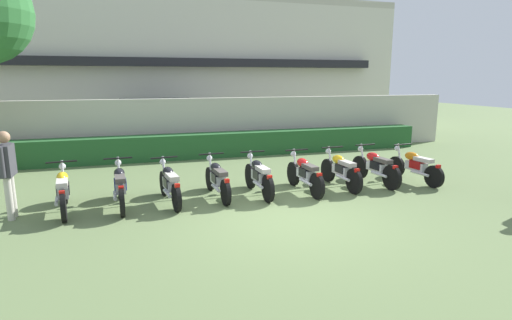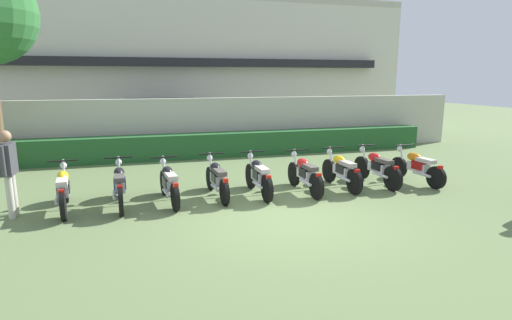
{
  "view_description": "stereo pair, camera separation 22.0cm",
  "coord_description": "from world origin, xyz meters",
  "px_view_note": "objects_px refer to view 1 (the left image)",
  "views": [
    {
      "loc": [
        -2.84,
        -7.0,
        2.68
      ],
      "look_at": [
        0.0,
        2.03,
        0.76
      ],
      "focal_mm": 28.57,
      "sensor_mm": 36.0,
      "label": 1
    },
    {
      "loc": [
        -2.63,
        -7.06,
        2.68
      ],
      "look_at": [
        0.0,
        2.03,
        0.76
      ],
      "focal_mm": 28.57,
      "sensor_mm": 36.0,
      "label": 2
    }
  ],
  "objects_px": {
    "motorcycle_in_row_1": "(120,186)",
    "motorcycle_in_row_2": "(170,183)",
    "motorcycle_in_row_0": "(63,190)",
    "motorcycle_in_row_7": "(375,167)",
    "motorcycle_in_row_5": "(305,174)",
    "motorcycle_in_row_4": "(259,176)",
    "inspector_person": "(7,167)",
    "motorcycle_in_row_3": "(217,179)",
    "motorcycle_in_row_6": "(341,170)",
    "parked_car": "(162,123)",
    "motorcycle_in_row_8": "(415,166)"
  },
  "relations": [
    {
      "from": "motorcycle_in_row_6",
      "to": "motorcycle_in_row_7",
      "type": "bearing_deg",
      "value": -90.72
    },
    {
      "from": "motorcycle_in_row_0",
      "to": "motorcycle_in_row_7",
      "type": "height_order",
      "value": "motorcycle_in_row_0"
    },
    {
      "from": "parked_car",
      "to": "inspector_person",
      "type": "height_order",
      "value": "parked_car"
    },
    {
      "from": "motorcycle_in_row_4",
      "to": "inspector_person",
      "type": "bearing_deg",
      "value": 89.48
    },
    {
      "from": "inspector_person",
      "to": "motorcycle_in_row_8",
      "type": "bearing_deg",
      "value": 0.14
    },
    {
      "from": "motorcycle_in_row_1",
      "to": "motorcycle_in_row_8",
      "type": "xyz_separation_m",
      "value": [
        7.3,
        -0.08,
        -0.02
      ]
    },
    {
      "from": "motorcycle_in_row_3",
      "to": "motorcycle_in_row_4",
      "type": "distance_m",
      "value": 0.96
    },
    {
      "from": "motorcycle_in_row_2",
      "to": "motorcycle_in_row_5",
      "type": "xyz_separation_m",
      "value": [
        3.16,
        -0.06,
        0.01
      ]
    },
    {
      "from": "motorcycle_in_row_3",
      "to": "motorcycle_in_row_7",
      "type": "bearing_deg",
      "value": -94.32
    },
    {
      "from": "motorcycle_in_row_4",
      "to": "inspector_person",
      "type": "distance_m",
      "value": 5.09
    },
    {
      "from": "inspector_person",
      "to": "motorcycle_in_row_6",
      "type": "bearing_deg",
      "value": 0.93
    },
    {
      "from": "motorcycle_in_row_8",
      "to": "inspector_person",
      "type": "bearing_deg",
      "value": 83.14
    },
    {
      "from": "motorcycle_in_row_1",
      "to": "motorcycle_in_row_3",
      "type": "bearing_deg",
      "value": -89.93
    },
    {
      "from": "motorcycle_in_row_3",
      "to": "inspector_person",
      "type": "height_order",
      "value": "inspector_person"
    },
    {
      "from": "motorcycle_in_row_2",
      "to": "motorcycle_in_row_1",
      "type": "bearing_deg",
      "value": 81.81
    },
    {
      "from": "motorcycle_in_row_0",
      "to": "motorcycle_in_row_5",
      "type": "relative_size",
      "value": 1.02
    },
    {
      "from": "motorcycle_in_row_7",
      "to": "motorcycle_in_row_5",
      "type": "bearing_deg",
      "value": 89.33
    },
    {
      "from": "motorcycle_in_row_0",
      "to": "motorcycle_in_row_3",
      "type": "relative_size",
      "value": 1.01
    },
    {
      "from": "motorcycle_in_row_3",
      "to": "inspector_person",
      "type": "bearing_deg",
      "value": 89.33
    },
    {
      "from": "motorcycle_in_row_0",
      "to": "motorcycle_in_row_5",
      "type": "xyz_separation_m",
      "value": [
        5.26,
        -0.09,
        -0.01
      ]
    },
    {
      "from": "motorcycle_in_row_6",
      "to": "motorcycle_in_row_4",
      "type": "bearing_deg",
      "value": 87.78
    },
    {
      "from": "motorcycle_in_row_3",
      "to": "motorcycle_in_row_8",
      "type": "relative_size",
      "value": 1.01
    },
    {
      "from": "motorcycle_in_row_3",
      "to": "motorcycle_in_row_7",
      "type": "xyz_separation_m",
      "value": [
        4.1,
        -0.06,
        0.02
      ]
    },
    {
      "from": "motorcycle_in_row_1",
      "to": "inspector_person",
      "type": "relative_size",
      "value": 1.14
    },
    {
      "from": "motorcycle_in_row_4",
      "to": "motorcycle_in_row_8",
      "type": "relative_size",
      "value": 0.99
    },
    {
      "from": "motorcycle_in_row_1",
      "to": "motorcycle_in_row_4",
      "type": "xyz_separation_m",
      "value": [
        3.05,
        -0.0,
        -0.01
      ]
    },
    {
      "from": "motorcycle_in_row_7",
      "to": "inspector_person",
      "type": "xyz_separation_m",
      "value": [
        -8.2,
        -0.15,
        0.56
      ]
    },
    {
      "from": "motorcycle_in_row_4",
      "to": "motorcycle_in_row_8",
      "type": "bearing_deg",
      "value": -92.83
    },
    {
      "from": "parked_car",
      "to": "motorcycle_in_row_3",
      "type": "distance_m",
      "value": 7.58
    },
    {
      "from": "motorcycle_in_row_0",
      "to": "motorcycle_in_row_6",
      "type": "height_order",
      "value": "motorcycle_in_row_0"
    },
    {
      "from": "motorcycle_in_row_5",
      "to": "motorcycle_in_row_7",
      "type": "height_order",
      "value": "motorcycle_in_row_7"
    },
    {
      "from": "parked_car",
      "to": "inspector_person",
      "type": "relative_size",
      "value": 2.7
    },
    {
      "from": "motorcycle_in_row_3",
      "to": "inspector_person",
      "type": "distance_m",
      "value": 4.14
    },
    {
      "from": "parked_car",
      "to": "motorcycle_in_row_7",
      "type": "height_order",
      "value": "parked_car"
    },
    {
      "from": "motorcycle_in_row_1",
      "to": "motorcycle_in_row_7",
      "type": "bearing_deg",
      "value": -92.25
    },
    {
      "from": "motorcycle_in_row_6",
      "to": "motorcycle_in_row_5",
      "type": "bearing_deg",
      "value": 92.88
    },
    {
      "from": "motorcycle_in_row_3",
      "to": "motorcycle_in_row_8",
      "type": "height_order",
      "value": "motorcycle_in_row_8"
    },
    {
      "from": "motorcycle_in_row_5",
      "to": "inspector_person",
      "type": "height_order",
      "value": "inspector_person"
    },
    {
      "from": "parked_car",
      "to": "motorcycle_in_row_6",
      "type": "xyz_separation_m",
      "value": [
        3.69,
        -7.62,
        -0.49
      ]
    },
    {
      "from": "motorcycle_in_row_1",
      "to": "motorcycle_in_row_3",
      "type": "relative_size",
      "value": 1.03
    },
    {
      "from": "motorcycle_in_row_1",
      "to": "motorcycle_in_row_2",
      "type": "relative_size",
      "value": 1.05
    },
    {
      "from": "motorcycle_in_row_5",
      "to": "motorcycle_in_row_1",
      "type": "bearing_deg",
      "value": 86.89
    },
    {
      "from": "motorcycle_in_row_5",
      "to": "inspector_person",
      "type": "bearing_deg",
      "value": 88.25
    },
    {
      "from": "parked_car",
      "to": "motorcycle_in_row_5",
      "type": "distance_m",
      "value": 8.18
    },
    {
      "from": "motorcycle_in_row_0",
      "to": "motorcycle_in_row_7",
      "type": "relative_size",
      "value": 1.0
    },
    {
      "from": "motorcycle_in_row_2",
      "to": "motorcycle_in_row_7",
      "type": "height_order",
      "value": "motorcycle_in_row_7"
    },
    {
      "from": "parked_car",
      "to": "motorcycle_in_row_1",
      "type": "distance_m",
      "value": 7.8
    },
    {
      "from": "motorcycle_in_row_4",
      "to": "motorcycle_in_row_6",
      "type": "bearing_deg",
      "value": -91.41
    },
    {
      "from": "motorcycle_in_row_4",
      "to": "inspector_person",
      "type": "relative_size",
      "value": 1.08
    },
    {
      "from": "motorcycle_in_row_0",
      "to": "motorcycle_in_row_6",
      "type": "relative_size",
      "value": 1.04
    }
  ]
}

